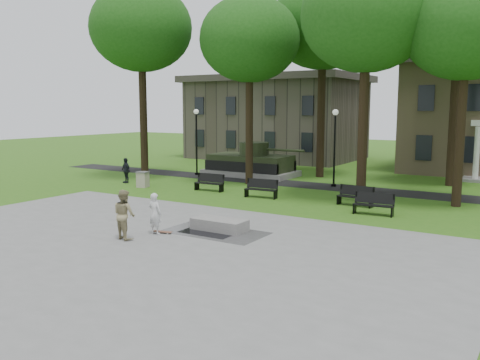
% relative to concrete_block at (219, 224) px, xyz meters
% --- Properties ---
extents(ground, '(120.00, 120.00, 0.00)m').
position_rel_concrete_block_xyz_m(ground, '(-0.91, 0.81, -0.24)').
color(ground, '#2E5E16').
rests_on(ground, ground).
extents(plaza, '(22.00, 16.00, 0.02)m').
position_rel_concrete_block_xyz_m(plaza, '(-0.91, -4.19, -0.23)').
color(plaza, gray).
rests_on(plaza, ground).
extents(footpath, '(44.00, 2.60, 0.01)m').
position_rel_concrete_block_xyz_m(footpath, '(-0.91, 12.81, -0.24)').
color(footpath, black).
rests_on(footpath, ground).
extents(building_left, '(15.00, 10.00, 7.20)m').
position_rel_concrete_block_xyz_m(building_left, '(-11.91, 27.31, 3.35)').
color(building_left, '#4C443D').
rests_on(building_left, ground).
extents(tree_0, '(6.80, 6.80, 12.97)m').
position_rel_concrete_block_xyz_m(tree_0, '(-12.91, 9.81, 9.78)').
color(tree_0, black).
rests_on(tree_0, ground).
extents(tree_1, '(6.20, 6.20, 11.63)m').
position_rel_concrete_block_xyz_m(tree_1, '(-5.41, 11.31, 8.71)').
color(tree_1, black).
rests_on(tree_1, ground).
extents(tree_2, '(6.60, 6.60, 12.16)m').
position_rel_concrete_block_xyz_m(tree_2, '(2.59, 9.31, 9.07)').
color(tree_2, black).
rests_on(tree_2, ground).
extents(tree_3, '(6.00, 6.00, 11.19)m').
position_rel_concrete_block_xyz_m(tree_3, '(7.09, 10.31, 8.35)').
color(tree_3, black).
rests_on(tree_3, ground).
extents(tree_4, '(7.20, 7.20, 13.50)m').
position_rel_concrete_block_xyz_m(tree_4, '(-2.91, 16.81, 10.15)').
color(tree_4, black).
rests_on(tree_4, ground).
extents(tree_5, '(6.40, 6.40, 12.44)m').
position_rel_concrete_block_xyz_m(tree_5, '(5.59, 17.31, 9.42)').
color(tree_5, black).
rests_on(tree_5, ground).
extents(lamp_left, '(0.36, 0.36, 4.73)m').
position_rel_concrete_block_xyz_m(lamp_left, '(-10.91, 13.11, 2.55)').
color(lamp_left, black).
rests_on(lamp_left, ground).
extents(lamp_mid, '(0.36, 0.36, 4.73)m').
position_rel_concrete_block_xyz_m(lamp_mid, '(-0.41, 13.11, 2.55)').
color(lamp_mid, black).
rests_on(lamp_mid, ground).
extents(tank_monument, '(7.45, 3.40, 2.40)m').
position_rel_concrete_block_xyz_m(tank_monument, '(-7.37, 14.81, 0.61)').
color(tank_monument, gray).
rests_on(tank_monument, ground).
extents(puddle, '(2.20, 1.20, 0.00)m').
position_rel_concrete_block_xyz_m(puddle, '(-0.15, -0.58, -0.22)').
color(puddle, black).
rests_on(puddle, plaza).
extents(concrete_block, '(2.20, 1.01, 0.45)m').
position_rel_concrete_block_xyz_m(concrete_block, '(0.00, 0.00, 0.00)').
color(concrete_block, gray).
rests_on(concrete_block, plaza).
extents(skateboard, '(0.80, 0.37, 0.07)m').
position_rel_concrete_block_xyz_m(skateboard, '(-1.57, -1.60, -0.19)').
color(skateboard, brown).
rests_on(skateboard, plaza).
extents(skateboarder, '(0.60, 0.41, 1.60)m').
position_rel_concrete_block_xyz_m(skateboarder, '(-1.73, -1.82, 0.57)').
color(skateboarder, silver).
rests_on(skateboarder, plaza).
extents(friend_watching, '(1.03, 0.89, 1.84)m').
position_rel_concrete_block_xyz_m(friend_watching, '(-2.19, -2.97, 0.70)').
color(friend_watching, '#92875E').
rests_on(friend_watching, plaza).
extents(pedestrian_walker, '(1.02, 0.65, 1.62)m').
position_rel_concrete_block_xyz_m(pedestrian_walker, '(-12.40, 7.47, 0.57)').
color(pedestrian_walker, black).
rests_on(pedestrian_walker, ground).
extents(park_bench_0, '(1.82, 0.61, 1.00)m').
position_rel_concrete_block_xyz_m(park_bench_0, '(-5.96, 7.75, 0.28)').
color(park_bench_0, black).
rests_on(park_bench_0, ground).
extents(park_bench_1, '(1.84, 0.72, 1.00)m').
position_rel_concrete_block_xyz_m(park_bench_1, '(-2.25, 7.36, 0.28)').
color(park_bench_1, black).
rests_on(park_bench_1, ground).
extents(park_bench_2, '(1.83, 0.67, 1.00)m').
position_rel_concrete_block_xyz_m(park_bench_2, '(2.83, 7.82, 0.28)').
color(park_bench_2, black).
rests_on(park_bench_2, ground).
extents(park_bench_3, '(1.83, 0.64, 1.00)m').
position_rel_concrete_block_xyz_m(park_bench_3, '(4.26, 6.20, 0.28)').
color(park_bench_3, black).
rests_on(park_bench_3, ground).
extents(trash_bin, '(0.80, 0.80, 0.96)m').
position_rel_concrete_block_xyz_m(trash_bin, '(-10.22, 6.68, 0.24)').
color(trash_bin, '#AFA390').
rests_on(trash_bin, ground).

